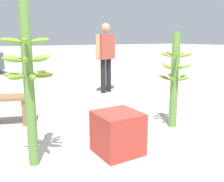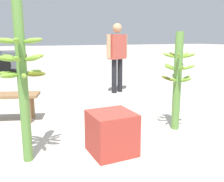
{
  "view_description": "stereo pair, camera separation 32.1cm",
  "coord_description": "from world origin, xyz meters",
  "px_view_note": "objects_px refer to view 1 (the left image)",
  "views": [
    {
      "loc": [
        -1.49,
        -2.23,
        1.22
      ],
      "look_at": [
        0.14,
        0.46,
        0.55
      ],
      "focal_mm": 40.0,
      "sensor_mm": 36.0,
      "label": 1
    },
    {
      "loc": [
        -1.21,
        -2.38,
        1.22
      ],
      "look_at": [
        0.14,
        0.46,
        0.55
      ],
      "focal_mm": 40.0,
      "sensor_mm": 36.0,
      "label": 2
    }
  ],
  "objects_px": {
    "banana_stalk_left": "(28,72)",
    "vendor_person": "(106,52)",
    "banana_stalk_center": "(175,78)",
    "produce_crate": "(118,133)"
  },
  "relations": [
    {
      "from": "banana_stalk_left",
      "to": "banana_stalk_center",
      "type": "xyz_separation_m",
      "value": [
        1.94,
        0.09,
        -0.22
      ]
    },
    {
      "from": "banana_stalk_left",
      "to": "banana_stalk_center",
      "type": "bearing_deg",
      "value": 2.57
    },
    {
      "from": "banana_stalk_left",
      "to": "vendor_person",
      "type": "height_order",
      "value": "banana_stalk_left"
    },
    {
      "from": "produce_crate",
      "to": "banana_stalk_center",
      "type": "bearing_deg",
      "value": 15.0
    },
    {
      "from": "banana_stalk_center",
      "to": "banana_stalk_left",
      "type": "bearing_deg",
      "value": -177.43
    },
    {
      "from": "banana_stalk_center",
      "to": "produce_crate",
      "type": "height_order",
      "value": "banana_stalk_center"
    },
    {
      "from": "banana_stalk_center",
      "to": "produce_crate",
      "type": "distance_m",
      "value": 1.23
    },
    {
      "from": "vendor_person",
      "to": "produce_crate",
      "type": "relative_size",
      "value": 3.4
    },
    {
      "from": "banana_stalk_center",
      "to": "vendor_person",
      "type": "height_order",
      "value": "vendor_person"
    },
    {
      "from": "vendor_person",
      "to": "produce_crate",
      "type": "distance_m",
      "value": 3.18
    }
  ]
}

